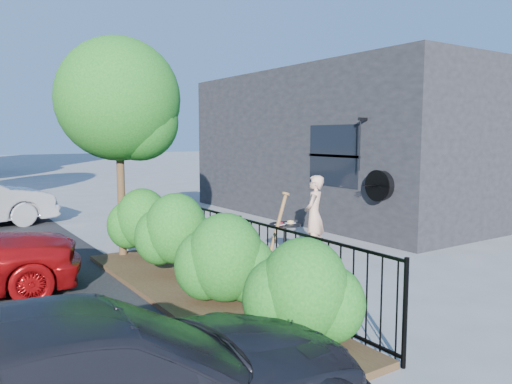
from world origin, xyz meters
TOP-DOWN VIEW (x-y plane):
  - ground at (0.00, 0.00)m, footprint 120.00×120.00m
  - shop_building at (5.50, 4.50)m, footprint 6.22×9.00m
  - fence at (-1.50, 0.00)m, footprint 0.05×6.05m
  - planting_bed at (-2.20, 0.00)m, footprint 1.30×6.00m
  - shrubs at (-2.10, 0.10)m, footprint 1.10×5.60m
  - patio_tree at (-2.24, 2.76)m, footprint 2.20×2.20m
  - cafe_table at (0.00, 0.90)m, footprint 0.56×0.56m
  - woman at (0.84, 1.10)m, footprint 0.66×0.61m
  - shovel at (-1.26, -0.45)m, footprint 0.51×0.19m

SIDE VIEW (x-z plane):
  - ground at x=0.00m, z-range 0.00..0.00m
  - planting_bed at x=-2.20m, z-range 0.00..0.08m
  - cafe_table at x=0.00m, z-range 0.11..0.86m
  - fence at x=-1.50m, z-range 0.01..1.11m
  - shovel at x=-1.26m, z-range -0.09..1.40m
  - shrubs at x=-2.10m, z-range 0.08..1.32m
  - woman at x=0.84m, z-range 0.00..1.51m
  - shop_building at x=5.50m, z-range 0.00..4.00m
  - patio_tree at x=-2.24m, z-range 0.79..4.73m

